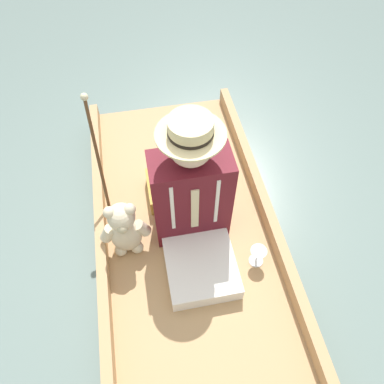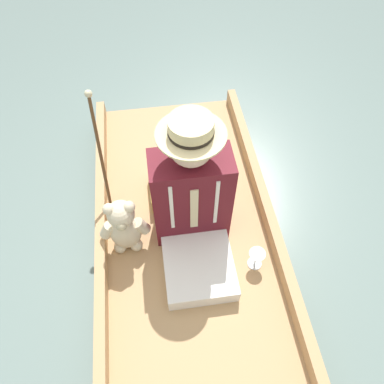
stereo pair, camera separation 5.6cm
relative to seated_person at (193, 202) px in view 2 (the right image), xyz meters
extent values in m
plane|color=slate|center=(0.03, 0.00, -0.52)|extent=(16.00, 16.00, 0.00)
cube|color=tan|center=(0.03, 0.00, -0.44)|extent=(1.13, 2.50, 0.16)
cube|color=tan|center=(-0.50, 0.00, -0.31)|extent=(0.06, 2.50, 0.11)
cube|color=tan|center=(0.57, 0.00, -0.31)|extent=(0.06, 2.50, 0.11)
cube|color=#B7933D|center=(0.02, -0.34, -0.30)|extent=(0.44, 0.31, 0.12)
cube|color=white|center=(0.00, 0.27, -0.30)|extent=(0.41, 0.42, 0.11)
cube|color=#5B141E|center=(0.00, -0.06, -0.03)|extent=(0.45, 0.23, 0.65)
cube|color=beige|center=(0.00, 0.06, 0.02)|extent=(0.04, 0.01, 0.36)
cube|color=white|center=(-0.12, 0.06, 0.05)|extent=(0.02, 0.01, 0.39)
cube|color=white|center=(0.12, 0.06, 0.05)|extent=(0.02, 0.01, 0.39)
sphere|color=beige|center=(0.00, -0.06, 0.41)|extent=(0.23, 0.23, 0.23)
cylinder|color=beige|center=(0.00, -0.06, 0.48)|extent=(0.35, 0.35, 0.01)
cylinder|color=beige|center=(0.00, -0.06, 0.53)|extent=(0.22, 0.22, 0.08)
cylinder|color=black|center=(0.00, -0.06, 0.50)|extent=(0.22, 0.22, 0.02)
ellipsoid|color=beige|center=(0.41, 0.01, -0.22)|extent=(0.19, 0.16, 0.28)
sphere|color=beige|center=(0.41, 0.01, -0.02)|extent=(0.16, 0.16, 0.16)
sphere|color=tan|center=(0.41, 0.08, -0.03)|extent=(0.06, 0.06, 0.06)
sphere|color=beige|center=(0.35, 0.01, 0.04)|extent=(0.07, 0.07, 0.07)
sphere|color=beige|center=(0.46, 0.01, 0.04)|extent=(0.07, 0.07, 0.07)
cylinder|color=beige|center=(0.31, 0.01, -0.17)|extent=(0.11, 0.07, 0.12)
cylinder|color=beige|center=(0.51, 0.01, -0.17)|extent=(0.11, 0.07, 0.12)
sphere|color=beige|center=(0.36, 0.05, -0.32)|extent=(0.08, 0.08, 0.08)
sphere|color=beige|center=(0.46, 0.05, -0.32)|extent=(0.08, 0.08, 0.08)
cylinder|color=silver|center=(-0.35, 0.26, -0.36)|extent=(0.09, 0.09, 0.01)
cylinder|color=silver|center=(-0.35, 0.26, -0.31)|extent=(0.01, 0.01, 0.08)
cone|color=silver|center=(-0.35, 0.26, -0.25)|extent=(0.10, 0.10, 0.04)
cylinder|color=brown|center=(0.50, -0.34, 0.03)|extent=(0.02, 0.34, 0.79)
sphere|color=beige|center=(0.50, -0.50, 0.42)|extent=(0.04, 0.04, 0.04)
camera|label=1|loc=(0.23, 1.18, 1.74)|focal=35.00mm
camera|label=2|loc=(0.17, 1.19, 1.74)|focal=35.00mm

